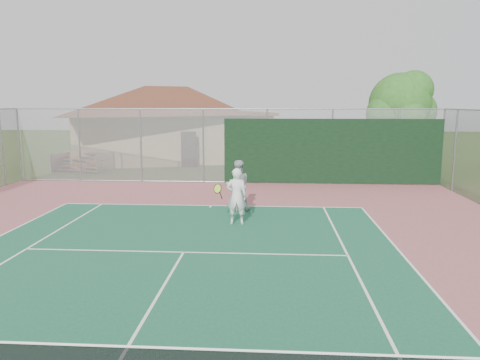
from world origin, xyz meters
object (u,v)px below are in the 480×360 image
bleachers (82,162)px  clubhouse (169,116)px  player_white_front (236,197)px  player_grey_back (238,186)px  tree (402,106)px

bleachers → clubhouse: bearing=73.0°
clubhouse → player_white_front: bearing=-90.5°
player_white_front → player_grey_back: size_ratio=0.99×
clubhouse → player_white_front: (5.80, -17.11, -2.02)m
tree → player_white_front: size_ratio=3.12×
clubhouse → player_grey_back: bearing=-88.7°
clubhouse → player_grey_back: clubhouse is taller
clubhouse → bleachers: size_ratio=5.13×
player_white_front → player_grey_back: player_grey_back is taller
bleachers → player_white_front: size_ratio=1.71×
clubhouse → player_grey_back: (5.71, -15.28, -2.02)m
tree → player_white_front: (-8.13, -12.02, -2.73)m
bleachers → tree: tree is taller
clubhouse → player_grey_back: size_ratio=8.65×
clubhouse → tree: bearing=-39.3°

